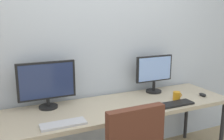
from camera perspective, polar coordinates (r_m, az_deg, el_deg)
wall_back at (r=2.72m, az=-3.25°, el=5.92°), size 4.86×0.11×2.60m
desk at (r=2.49m, az=0.48°, el=-9.19°), size 2.46×0.68×0.74m
monitor_left at (r=2.42m, az=-14.68°, el=-2.93°), size 0.54×0.18×0.45m
monitor_right at (r=2.86m, az=9.65°, el=-0.38°), size 0.45×0.18×0.42m
keyboard_left at (r=2.10m, az=-11.09°, el=-12.05°), size 0.37×0.13×0.02m
keyboard_right at (r=2.57m, az=14.23°, el=-7.55°), size 0.38×0.13×0.02m
mouse_left_side at (r=2.92m, az=20.04°, el=-5.34°), size 0.06×0.10×0.03m
mouse_right_side at (r=2.35m, az=7.10°, el=-9.04°), size 0.06×0.10×0.03m
coffee_mug at (r=2.70m, az=14.61°, el=-5.75°), size 0.11×0.08×0.09m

